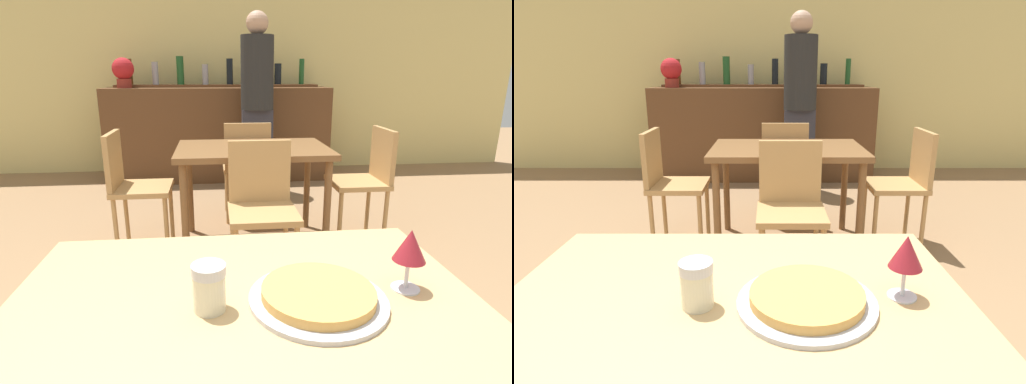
# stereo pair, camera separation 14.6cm
# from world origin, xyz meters

# --- Properties ---
(wall_back) EXTENTS (8.00, 0.05, 2.80)m
(wall_back) POSITION_xyz_m (0.00, 4.48, 1.40)
(wall_back) COLOR #EAD684
(wall_back) RESTS_ON ground_plane
(dining_table_near) EXTENTS (1.13, 0.79, 0.73)m
(dining_table_near) POSITION_xyz_m (0.00, 0.00, 0.65)
(dining_table_near) COLOR tan
(dining_table_near) RESTS_ON ground_plane
(dining_table_far) EXTENTS (1.07, 0.72, 0.74)m
(dining_table_far) POSITION_xyz_m (0.21, 1.95, 0.66)
(dining_table_far) COLOR brown
(dining_table_far) RESTS_ON ground_plane
(bar_counter) EXTENTS (2.60, 0.56, 1.08)m
(bar_counter) POSITION_xyz_m (0.00, 3.98, 0.54)
(bar_counter) COLOR brown
(bar_counter) RESTS_ON ground_plane
(bar_back_shelf) EXTENTS (2.39, 0.24, 0.35)m
(bar_back_shelf) POSITION_xyz_m (-0.01, 4.12, 1.16)
(bar_back_shelf) COLOR brown
(bar_back_shelf) RESTS_ON bar_counter
(chair_far_side_front) EXTENTS (0.40, 0.40, 0.86)m
(chair_far_side_front) POSITION_xyz_m (0.21, 1.41, 0.51)
(chair_far_side_front) COLOR tan
(chair_far_side_front) RESTS_ON ground_plane
(chair_far_side_back) EXTENTS (0.40, 0.40, 0.86)m
(chair_far_side_back) POSITION_xyz_m (0.21, 2.48, 0.51)
(chair_far_side_back) COLOR tan
(chair_far_side_back) RESTS_ON ground_plane
(chair_far_side_left) EXTENTS (0.40, 0.40, 0.86)m
(chair_far_side_left) POSITION_xyz_m (-0.65, 1.95, 0.51)
(chair_far_side_left) COLOR tan
(chair_far_side_left) RESTS_ON ground_plane
(chair_far_side_right) EXTENTS (0.40, 0.40, 0.86)m
(chair_far_side_right) POSITION_xyz_m (1.07, 1.95, 0.51)
(chair_far_side_right) COLOR tan
(chair_far_side_right) RESTS_ON ground_plane
(pizza_tray) EXTENTS (0.33, 0.33, 0.04)m
(pizza_tray) POSITION_xyz_m (0.17, -0.03, 0.75)
(pizza_tray) COLOR #B7B7BC
(pizza_tray) RESTS_ON dining_table_near
(cheese_shaker) EXTENTS (0.08, 0.08, 0.11)m
(cheese_shaker) POSITION_xyz_m (-0.08, -0.04, 0.79)
(cheese_shaker) COLOR beige
(cheese_shaker) RESTS_ON dining_table_near
(person_standing) EXTENTS (0.34, 0.34, 1.84)m
(person_standing) POSITION_xyz_m (0.40, 3.40, 1.01)
(person_standing) COLOR #2D2D38
(person_standing) RESTS_ON ground_plane
(wine_glass) EXTENTS (0.08, 0.08, 0.16)m
(wine_glass) POSITION_xyz_m (0.40, 0.00, 0.84)
(wine_glass) COLOR silver
(wine_glass) RESTS_ON dining_table_near
(potted_plant) EXTENTS (0.24, 0.24, 0.33)m
(potted_plant) POSITION_xyz_m (-1.05, 3.93, 1.27)
(potted_plant) COLOR maroon
(potted_plant) RESTS_ON bar_counter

